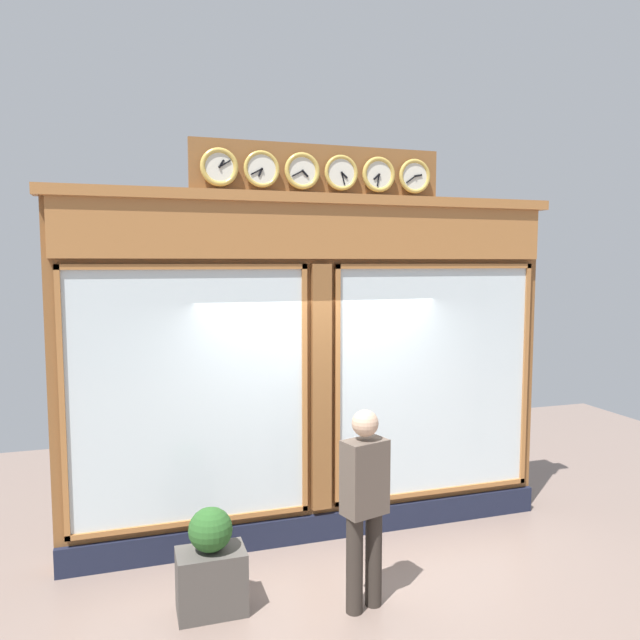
{
  "coord_description": "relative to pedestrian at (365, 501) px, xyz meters",
  "views": [
    {
      "loc": [
        1.85,
        5.81,
        2.88
      ],
      "look_at": [
        0.0,
        0.0,
        2.3
      ],
      "focal_mm": 34.12,
      "sensor_mm": 36.0,
      "label": 1
    }
  ],
  "objects": [
    {
      "name": "planter_shrub",
      "position": [
        1.22,
        -0.33,
        -0.22
      ],
      "size": [
        0.36,
        0.36,
        0.36
      ],
      "primitive_type": "sphere",
      "color": "#285623",
      "rests_on": "planter_box"
    },
    {
      "name": "shop_facade",
      "position": [
        -0.03,
        -1.45,
        0.88
      ],
      "size": [
        5.21,
        0.42,
        4.04
      ],
      "color": "brown",
      "rests_on": "ground_plane"
    },
    {
      "name": "planter_box",
      "position": [
        1.22,
        -0.33,
        -0.67
      ],
      "size": [
        0.56,
        0.36,
        0.53
      ],
      "primitive_type": "cube",
      "color": "#4C4742",
      "rests_on": "ground_plane"
    },
    {
      "name": "pedestrian",
      "position": [
        0.0,
        0.0,
        0.0
      ],
      "size": [
        0.41,
        0.31,
        1.69
      ],
      "color": "#312A24",
      "rests_on": "ground_plane"
    }
  ]
}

